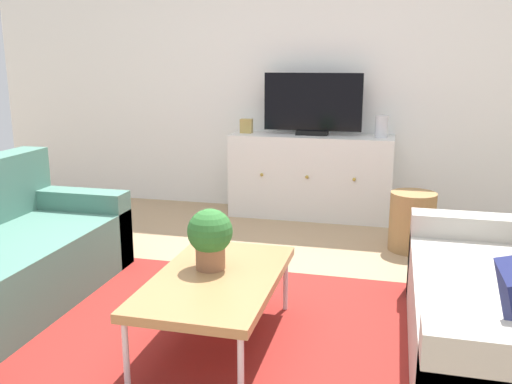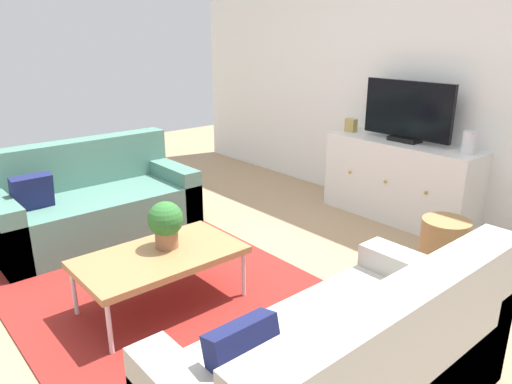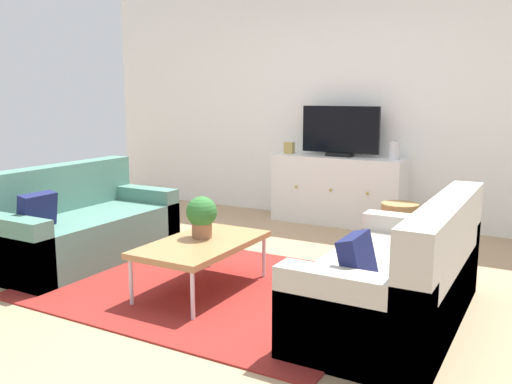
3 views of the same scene
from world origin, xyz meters
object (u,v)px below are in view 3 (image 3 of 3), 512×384
object	(u,v)px
potted_plant	(202,215)
glass_vase	(394,151)
wicker_basket	(399,227)
couch_right_side	(404,283)
mantel_clock	(289,148)
couch_left_side	(76,228)
tv_console	(338,190)
flat_screen_tv	(340,132)
coffee_table	(202,245)

from	to	relation	value
potted_plant	glass_vase	distance (m)	2.55
glass_vase	wicker_basket	bearing A→B (deg)	-69.79
couch_right_side	mantel_clock	size ratio (longest dim) A/B	12.81
potted_plant	mantel_clock	size ratio (longest dim) A/B	2.39
couch_left_side	wicker_basket	world-z (taller)	couch_left_side
tv_console	flat_screen_tv	world-z (taller)	flat_screen_tv
potted_plant	tv_console	xyz separation A→B (m)	(0.15, 2.42, -0.17)
flat_screen_tv	mantel_clock	world-z (taller)	flat_screen_tv
mantel_clock	wicker_basket	distance (m)	1.78
wicker_basket	mantel_clock	bearing A→B (deg)	153.09
potted_plant	tv_console	bearing A→B (deg)	86.48
couch_right_side	wicker_basket	xyz separation A→B (m)	(-0.46, 1.61, -0.05)
coffee_table	glass_vase	bearing A→B (deg)	74.41
tv_console	flat_screen_tv	distance (m)	0.65
couch_right_side	flat_screen_tv	xyz separation A→B (m)	(-1.34, 2.39, 0.75)
coffee_table	flat_screen_tv	world-z (taller)	flat_screen_tv
coffee_table	mantel_clock	world-z (taller)	mantel_clock
couch_left_side	coffee_table	xyz separation A→B (m)	(1.43, -0.13, 0.08)
tv_console	coffee_table	bearing A→B (deg)	-92.08
flat_screen_tv	wicker_basket	size ratio (longest dim) A/B	1.96
couch_right_side	coffee_table	size ratio (longest dim) A/B	1.62
couch_left_side	potted_plant	bearing A→B (deg)	-1.93
tv_console	wicker_basket	distance (m)	1.18
couch_left_side	mantel_clock	bearing A→B (deg)	68.90
tv_console	mantel_clock	xyz separation A→B (m)	(-0.61, 0.00, 0.44)
glass_vase	wicker_basket	xyz separation A→B (m)	(0.28, -0.76, -0.62)
couch_left_side	wicker_basket	xyz separation A→B (m)	(2.41, 1.61, -0.05)
flat_screen_tv	glass_vase	distance (m)	0.63
couch_right_side	potted_plant	distance (m)	1.52
coffee_table	tv_console	world-z (taller)	tv_console
couch_right_side	coffee_table	world-z (taller)	couch_right_side
couch_left_side	tv_console	size ratio (longest dim) A/B	1.14
potted_plant	couch_right_side	bearing A→B (deg)	1.78
coffee_table	mantel_clock	bearing A→B (deg)	101.66
potted_plant	tv_console	size ratio (longest dim) A/B	0.21
potted_plant	glass_vase	xyz separation A→B (m)	(0.76, 2.42, 0.30)
flat_screen_tv	wicker_basket	world-z (taller)	flat_screen_tv
flat_screen_tv	couch_right_side	bearing A→B (deg)	-60.69
mantel_clock	wicker_basket	xyz separation A→B (m)	(1.50, -0.76, -0.59)
mantel_clock	wicker_basket	world-z (taller)	mantel_clock
couch_left_side	couch_right_side	bearing A→B (deg)	0.00
couch_left_side	coffee_table	distance (m)	1.44
couch_left_side	glass_vase	size ratio (longest dim) A/B	8.73
potted_plant	wicker_basket	xyz separation A→B (m)	(1.04, 1.66, -0.33)
wicker_basket	couch_left_side	bearing A→B (deg)	-146.22
couch_left_side	coffee_table	world-z (taller)	couch_left_side
mantel_clock	flat_screen_tv	bearing A→B (deg)	1.88
couch_left_side	glass_vase	xyz separation A→B (m)	(2.13, 2.37, 0.58)
potted_plant	wicker_basket	world-z (taller)	potted_plant
tv_console	flat_screen_tv	size ratio (longest dim) A/B	1.66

